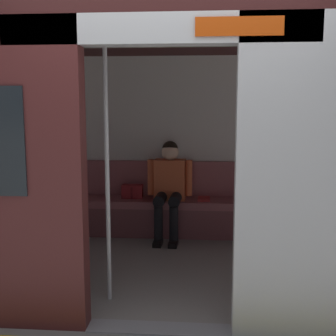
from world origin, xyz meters
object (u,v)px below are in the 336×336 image
object	(u,v)px
train_car	(164,112)
person_seated	(169,183)
bench_seat	(178,208)
grab_pole_door	(107,170)
book	(204,199)
handbag	(132,191)

from	to	relation	value
train_car	person_seated	size ratio (longest dim) A/B	5.41
bench_seat	grab_pole_door	size ratio (longest dim) A/B	1.37
train_car	bench_seat	xyz separation A→B (m)	(-0.08, -1.06, -1.21)
bench_seat	book	size ratio (longest dim) A/B	13.71
handbag	grab_pole_door	world-z (taller)	grab_pole_door
handbag	book	size ratio (longest dim) A/B	1.18
book	grab_pole_door	size ratio (longest dim) A/B	0.10
train_car	book	size ratio (longest dim) A/B	29.09
handbag	grab_pole_door	distance (m)	2.00
bench_seat	book	distance (m)	0.34
bench_seat	book	bearing A→B (deg)	-174.05
train_car	handbag	bearing A→B (deg)	-66.11
handbag	grab_pole_door	size ratio (longest dim) A/B	0.12
person_seated	handbag	distance (m)	0.51
person_seated	grab_pole_door	bearing A→B (deg)	78.53
bench_seat	book	world-z (taller)	book
handbag	grab_pole_door	xyz separation A→B (m)	(-0.11, 1.92, 0.56)
bench_seat	grab_pole_door	bearing A→B (deg)	75.81
bench_seat	person_seated	size ratio (longest dim) A/B	2.55
train_car	grab_pole_door	xyz separation A→B (m)	(0.39, 0.79, -0.46)
bench_seat	handbag	world-z (taller)	handbag
bench_seat	person_seated	distance (m)	0.35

